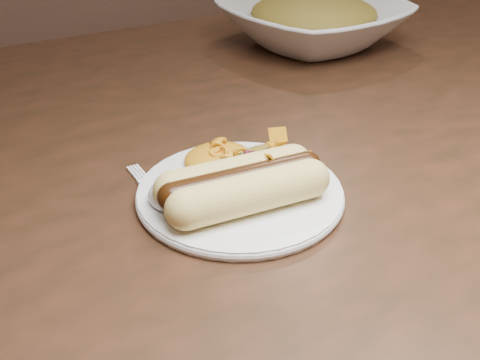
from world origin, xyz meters
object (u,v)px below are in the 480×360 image
fork (162,202)px  table (236,177)px  plate (240,193)px  serving_bowl (313,23)px

fork → table: bearing=40.9°
plate → fork: (-0.07, 0.03, -0.00)m
table → fork: (-0.17, -0.14, 0.09)m
table → fork: size_ratio=11.73×
serving_bowl → fork: bearing=-142.2°
table → serving_bowl: serving_bowl is taller
table → serving_bowl: (0.26, 0.19, 0.13)m
plate → serving_bowl: (0.36, 0.36, 0.03)m
table → plate: (-0.10, -0.17, 0.10)m
table → fork: fork is taller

